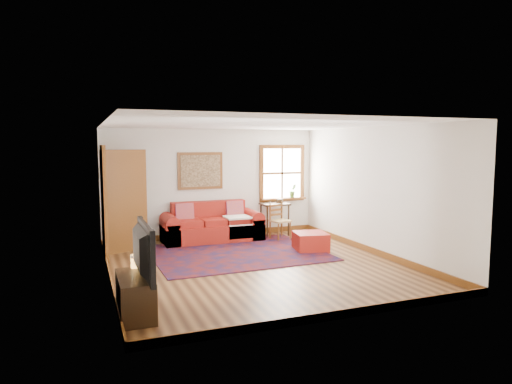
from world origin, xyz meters
name	(u,v)px	position (x,y,z in m)	size (l,w,h in m)	color
ground	(255,265)	(0.00, 0.00, 0.00)	(5.50, 5.50, 0.00)	#3F2211
room_envelope	(255,173)	(0.00, 0.02, 1.65)	(5.04, 5.54, 2.52)	silver
window	(283,179)	(1.78, 2.70, 1.31)	(1.18, 0.20, 1.38)	white
doorway	(117,200)	(-2.21, 1.78, 1.07)	(0.89, 1.08, 2.14)	black
framed_artwork	(200,171)	(-0.30, 2.71, 1.55)	(1.05, 0.07, 0.85)	brown
persian_rug	(237,253)	(-0.02, 0.96, 0.01)	(3.29, 2.63, 0.02)	#59110C
red_leather_sofa	(212,228)	(-0.15, 2.32, 0.29)	(2.20, 0.91, 0.86)	maroon
red_ottoman	(310,241)	(1.47, 0.68, 0.18)	(0.64, 0.64, 0.36)	maroon
side_table	(275,208)	(1.40, 2.36, 0.64)	(0.64, 0.48, 0.77)	#311F10
ladder_back_chair	(279,219)	(1.32, 1.93, 0.46)	(0.47, 0.46, 0.85)	tan
media_cabinet	(135,296)	(-2.28, -1.70, 0.26)	(0.42, 0.93, 0.51)	#311F10
television	(136,250)	(-2.26, -1.76, 0.85)	(1.18, 0.15, 0.68)	black
candle_hurricane	(135,261)	(-2.23, -1.30, 0.59)	(0.12, 0.12, 0.18)	silver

